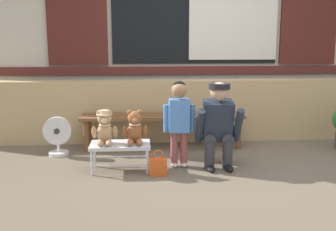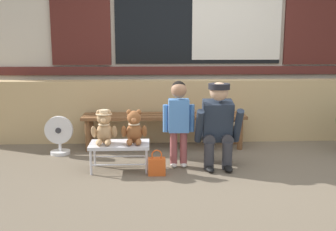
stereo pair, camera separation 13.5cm
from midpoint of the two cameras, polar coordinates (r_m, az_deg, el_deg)
ground_plane at (r=4.30m, az=7.98°, el=-8.19°), size 60.00×60.00×0.00m
brick_low_wall at (r=5.56m, az=5.43°, el=0.73°), size 6.34×0.25×0.85m
shop_facade at (r=5.99m, az=4.98°, el=13.08°), size 6.47×0.26×3.24m
wooden_bench_long at (r=5.17m, az=0.20°, el=-0.59°), size 2.10×0.40×0.44m
small_display_bench at (r=4.32m, az=-6.06°, el=-4.38°), size 0.64×0.36×0.30m
teddy_bear_with_hat at (r=4.29m, az=-8.25°, el=-1.72°), size 0.28×0.27×0.36m
teddy_bear_plain at (r=4.27m, az=-3.97°, el=-1.81°), size 0.28×0.26×0.36m
child_standing at (r=4.34m, az=2.44°, el=0.15°), size 0.35×0.18×0.96m
adult_crouching at (r=4.40m, az=8.10°, el=-1.29°), size 0.50×0.49×0.95m
handbag_on_ground at (r=4.19m, az=-0.68°, el=-7.24°), size 0.18×0.11×0.27m
floor_fan at (r=5.04m, az=-14.57°, el=-2.80°), size 0.34×0.24×0.48m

